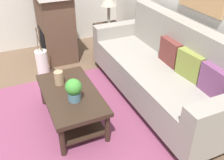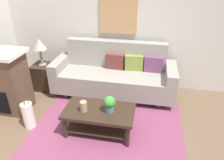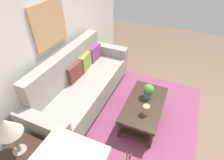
% 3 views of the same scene
% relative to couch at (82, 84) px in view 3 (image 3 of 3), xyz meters
% --- Properties ---
extents(ground_plane, '(9.12, 9.12, 0.00)m').
position_rel_couch_xyz_m(ground_plane, '(0.11, -1.69, -0.43)').
color(ground_plane, brown).
extents(wall_back, '(5.12, 0.10, 2.70)m').
position_rel_couch_xyz_m(wall_back, '(0.11, 0.54, 0.92)').
color(wall_back, silver).
rests_on(wall_back, ground_plane).
extents(area_rug, '(2.45, 1.92, 0.01)m').
position_rel_couch_xyz_m(area_rug, '(0.11, -1.19, -0.43)').
color(area_rug, '#843D5B').
rests_on(area_rug, ground_plane).
extents(couch, '(2.46, 0.84, 1.08)m').
position_rel_couch_xyz_m(couch, '(0.00, 0.00, 0.00)').
color(couch, gray).
rests_on(couch, ground_plane).
extents(throw_pillow_maroon, '(0.36, 0.14, 0.32)m').
position_rel_couch_xyz_m(throw_pillow_maroon, '(0.00, 0.12, 0.25)').
color(throw_pillow_maroon, brown).
rests_on(throw_pillow_maroon, couch).
extents(throw_pillow_olive, '(0.37, 0.16, 0.32)m').
position_rel_couch_xyz_m(throw_pillow_olive, '(0.39, 0.12, 0.25)').
color(throw_pillow_olive, olive).
rests_on(throw_pillow_olive, couch).
extents(throw_pillow_plum, '(0.36, 0.13, 0.32)m').
position_rel_couch_xyz_m(throw_pillow_plum, '(0.78, 0.12, 0.25)').
color(throw_pillow_plum, '#7A4270').
rests_on(throw_pillow_plum, couch).
extents(coffee_table, '(1.10, 0.60, 0.43)m').
position_rel_couch_xyz_m(coffee_table, '(-0.01, -1.22, -0.12)').
color(coffee_table, '#332319').
rests_on(coffee_table, ground_plane).
extents(tabletop_vase, '(0.11, 0.11, 0.17)m').
position_rel_couch_xyz_m(tabletop_vase, '(-0.23, -1.29, 0.08)').
color(tabletop_vase, tan).
rests_on(tabletop_vase, coffee_table).
extents(potted_plant_tabletop, '(0.18, 0.18, 0.26)m').
position_rel_couch_xyz_m(potted_plant_tabletop, '(0.16, -1.23, 0.14)').
color(potted_plant_tabletop, slate).
rests_on(potted_plant_tabletop, coffee_table).
extents(table_lamp, '(0.28, 0.28, 0.57)m').
position_rel_couch_xyz_m(table_lamp, '(-1.53, -0.08, 0.56)').
color(table_lamp, gray).
rests_on(table_lamp, side_table).
extents(floor_vase_branch_a, '(0.05, 0.05, 0.36)m').
position_rel_couch_xyz_m(floor_vase_branch_a, '(-1.17, -1.34, 0.21)').
color(floor_vase_branch_a, brown).
rests_on(floor_vase_branch_a, floor_vase).
extents(framed_painting, '(0.76, 0.03, 0.70)m').
position_rel_couch_xyz_m(framed_painting, '(0.00, 0.47, 1.09)').
color(framed_painting, tan).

